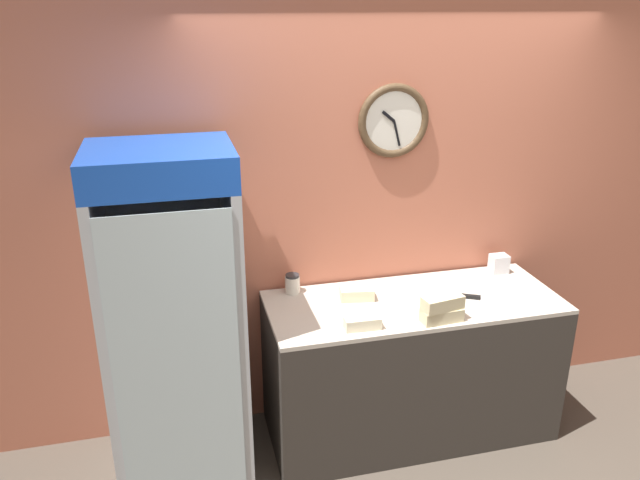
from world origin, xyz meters
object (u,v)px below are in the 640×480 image
at_px(sandwich_flat_right, 362,323).
at_px(condiment_jar, 292,284).
at_px(sandwich_flat_left, 357,294).
at_px(napkin_dispenser, 499,264).
at_px(sandwich_stack_middle, 443,303).
at_px(chefs_knife, 483,299).
at_px(beverage_cooler, 172,302).
at_px(sandwich_stack_bottom, 442,315).

xyz_separation_m(sandwich_flat_right, condiment_jar, (-0.28, 0.52, 0.02)).
bearing_deg(sandwich_flat_left, sandwich_flat_right, -102.31).
bearing_deg(napkin_dispenser, sandwich_stack_middle, -140.60).
bearing_deg(chefs_knife, sandwich_flat_left, 165.50).
bearing_deg(napkin_dispenser, condiment_jar, 178.60).
height_order(sandwich_flat_right, chefs_knife, sandwich_flat_right).
relative_size(sandwich_flat_left, chefs_knife, 0.63).
bearing_deg(chefs_knife, sandwich_stack_middle, -152.51).
bearing_deg(condiment_jar, napkin_dispenser, -1.40).
distance_m(beverage_cooler, sandwich_stack_middle, 1.47).
relative_size(sandwich_flat_left, sandwich_flat_right, 1.06).
height_order(sandwich_stack_bottom, napkin_dispenser, napkin_dispenser).
xyz_separation_m(beverage_cooler, napkin_dispenser, (2.06, 0.20, -0.07)).
distance_m(sandwich_stack_bottom, sandwich_stack_middle, 0.07).
height_order(sandwich_stack_middle, napkin_dispenser, sandwich_stack_middle).
xyz_separation_m(beverage_cooler, sandwich_stack_middle, (1.43, -0.32, -0.02)).
bearing_deg(sandwich_flat_left, condiment_jar, 152.34).
bearing_deg(beverage_cooler, sandwich_flat_left, 2.44).
bearing_deg(napkin_dispenser, beverage_cooler, -174.59).
xyz_separation_m(sandwich_flat_left, chefs_knife, (0.72, -0.19, -0.03)).
bearing_deg(sandwich_stack_bottom, sandwich_flat_left, 135.27).
bearing_deg(sandwich_stack_bottom, condiment_jar, 142.59).
bearing_deg(sandwich_flat_left, chefs_knife, -14.50).
height_order(sandwich_flat_left, sandwich_flat_right, sandwich_flat_left).
xyz_separation_m(sandwich_stack_bottom, sandwich_flat_right, (-0.45, 0.03, -0.00)).
relative_size(sandwich_flat_right, chefs_knife, 0.60).
xyz_separation_m(sandwich_flat_left, sandwich_flat_right, (-0.07, -0.34, -0.00)).
height_order(sandwich_flat_right, napkin_dispenser, napkin_dispenser).
height_order(chefs_knife, napkin_dispenser, napkin_dispenser).
relative_size(sandwich_flat_right, napkin_dispenser, 1.66).
bearing_deg(condiment_jar, sandwich_stack_bottom, -37.41).
distance_m(sandwich_stack_bottom, condiment_jar, 0.91).
relative_size(beverage_cooler, napkin_dispenser, 15.88).
xyz_separation_m(sandwich_stack_bottom, chefs_knife, (0.35, 0.18, -0.03)).
bearing_deg(sandwich_flat_right, napkin_dispenser, 24.47).
distance_m(sandwich_stack_bottom, napkin_dispenser, 0.82).
distance_m(beverage_cooler, sandwich_stack_bottom, 1.47).
height_order(sandwich_flat_left, condiment_jar, condiment_jar).
bearing_deg(napkin_dispenser, sandwich_flat_right, -155.53).
bearing_deg(beverage_cooler, sandwich_stack_middle, -12.77).
height_order(sandwich_stack_bottom, condiment_jar, condiment_jar).
distance_m(sandwich_stack_middle, condiment_jar, 0.91).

